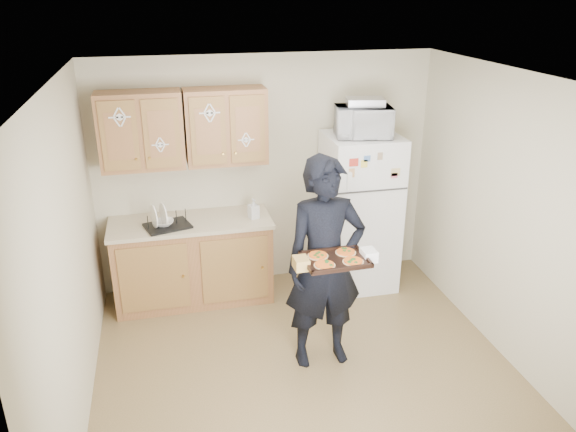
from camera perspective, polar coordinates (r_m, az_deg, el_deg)
The scene contains 23 objects.
floor at distance 5.08m, azimuth 1.94°, elevation -15.51°, with size 3.60×3.60×0.00m, color brown.
ceiling at distance 4.06m, azimuth 2.41°, elevation 13.59°, with size 3.60×3.60×0.00m, color beige.
wall_back at distance 6.06m, azimuth -2.28°, elevation 4.40°, with size 3.60×0.04×2.50m, color beige.
wall_front at distance 2.98m, azimuth 11.56°, elevation -16.98°, with size 3.60×0.04×2.50m, color beige.
wall_left at distance 4.36m, azimuth -21.46°, elevation -4.71°, with size 0.04×3.60×2.50m, color beige.
wall_right at distance 5.16m, azimuth 21.84°, elevation -0.54°, with size 0.04×3.60×2.50m, color beige.
refrigerator at distance 6.10m, azimuth 7.24°, elevation 0.37°, with size 0.75×0.70×1.70m, color white.
base_cabinet at distance 5.99m, azimuth -9.61°, elevation -4.64°, with size 1.60×0.60×0.86m, color brown.
countertop at distance 5.80m, azimuth -9.89°, elevation -0.68°, with size 1.64×0.64×0.04m, color tan.
upper_cab_left at distance 5.63m, azimuth -14.72°, elevation 8.38°, with size 0.80×0.33×0.75m, color brown.
upper_cab_right at distance 5.67m, azimuth -6.33°, elevation 9.05°, with size 0.80×0.33×0.75m, color brown.
cereal_box at distance 6.77m, azimuth 10.38°, elevation -3.94°, with size 0.20×0.07×0.32m, color #E7D351.
person at distance 4.75m, azimuth 3.77°, elevation -4.93°, with size 0.69×0.45×1.89m, color black.
baking_tray at distance 4.41m, azimuth 4.83°, elevation -4.50°, with size 0.50×0.37×0.04m, color black.
pizza_front_left at distance 4.30m, azimuth 3.73°, elevation -4.96°, with size 0.17×0.17×0.02m, color orange.
pizza_front_right at distance 4.37m, azimuth 6.64°, elevation -4.57°, with size 0.17×0.17×0.02m, color orange.
pizza_back_left at distance 4.44m, azimuth 3.06°, elevation -4.01°, with size 0.17×0.17×0.02m, color orange.
pizza_back_right at distance 4.51m, azimuth 5.88°, elevation -3.65°, with size 0.17×0.17×0.02m, color orange.
microwave at distance 5.75m, azimuth 7.65°, elevation 9.47°, with size 0.55×0.37×0.31m, color white.
foil_pan at distance 5.75m, azimuth 7.85°, elevation 11.41°, with size 0.37×0.26×0.08m, color silver.
dish_rack at distance 5.66m, azimuth -12.19°, elevation -0.28°, with size 0.43×0.32×0.17m, color black.
bowl at distance 5.68m, azimuth -12.52°, elevation -0.68°, with size 0.20×0.20×0.05m, color white.
soap_bottle at distance 5.75m, azimuth -3.53°, elevation 0.76°, with size 0.09×0.10×0.21m, color white.
Camera 1 is at (-1.06, -3.86, 3.12)m, focal length 35.00 mm.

